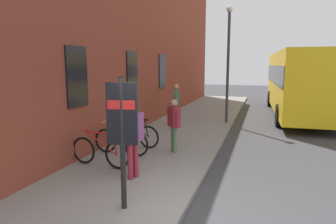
{
  "coord_description": "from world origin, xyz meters",
  "views": [
    {
      "loc": [
        -4.87,
        -1.27,
        2.73
      ],
      "look_at": [
        2.58,
        1.12,
        1.48
      ],
      "focal_mm": 32.06,
      "sensor_mm": 36.0,
      "label": 1
    }
  ],
  "objects_px": {
    "bicycle_beside_lamp": "(121,141)",
    "transit_info_sign": "(122,122)",
    "pedestrian_near_bus": "(176,100)",
    "bicycle_by_door": "(100,152)",
    "street_lamp": "(228,55)",
    "city_bus": "(299,80)",
    "bicycle_nearest_sign": "(135,134)",
    "pedestrian_by_facade": "(132,132)",
    "pedestrian_crossing_street": "(174,120)"
  },
  "relations": [
    {
      "from": "bicycle_beside_lamp",
      "to": "transit_info_sign",
      "type": "relative_size",
      "value": 0.74
    },
    {
      "from": "bicycle_beside_lamp",
      "to": "pedestrian_near_bus",
      "type": "distance_m",
      "value": 4.56
    },
    {
      "from": "bicycle_by_door",
      "to": "street_lamp",
      "type": "height_order",
      "value": "street_lamp"
    },
    {
      "from": "bicycle_by_door",
      "to": "city_bus",
      "type": "height_order",
      "value": "city_bus"
    },
    {
      "from": "bicycle_nearest_sign",
      "to": "city_bus",
      "type": "xyz_separation_m",
      "value": [
        8.7,
        -5.61,
        1.41
      ]
    },
    {
      "from": "city_bus",
      "to": "pedestrian_by_facade",
      "type": "xyz_separation_m",
      "value": [
        -11.2,
        4.53,
        -0.72
      ]
    },
    {
      "from": "bicycle_beside_lamp",
      "to": "city_bus",
      "type": "distance_m",
      "value": 11.23
    },
    {
      "from": "bicycle_beside_lamp",
      "to": "city_bus",
      "type": "relative_size",
      "value": 0.17
    },
    {
      "from": "bicycle_by_door",
      "to": "pedestrian_by_facade",
      "type": "distance_m",
      "value": 1.41
    },
    {
      "from": "bicycle_by_door",
      "to": "bicycle_beside_lamp",
      "type": "bearing_deg",
      "value": -2.4
    },
    {
      "from": "pedestrian_crossing_street",
      "to": "city_bus",
      "type": "bearing_deg",
      "value": -25.38
    },
    {
      "from": "bicycle_by_door",
      "to": "transit_info_sign",
      "type": "bearing_deg",
      "value": -139.82
    },
    {
      "from": "bicycle_nearest_sign",
      "to": "pedestrian_by_facade",
      "type": "xyz_separation_m",
      "value": [
        -2.51,
        -1.08,
        0.69
      ]
    },
    {
      "from": "street_lamp",
      "to": "pedestrian_by_facade",
      "type": "bearing_deg",
      "value": 170.66
    },
    {
      "from": "pedestrian_crossing_street",
      "to": "pedestrian_by_facade",
      "type": "relative_size",
      "value": 0.9
    },
    {
      "from": "bicycle_nearest_sign",
      "to": "city_bus",
      "type": "distance_m",
      "value": 10.44
    },
    {
      "from": "bicycle_by_door",
      "to": "bicycle_nearest_sign",
      "type": "bearing_deg",
      "value": -1.65
    },
    {
      "from": "pedestrian_near_bus",
      "to": "bicycle_beside_lamp",
      "type": "bearing_deg",
      "value": 175.53
    },
    {
      "from": "bicycle_beside_lamp",
      "to": "pedestrian_near_bus",
      "type": "height_order",
      "value": "pedestrian_near_bus"
    },
    {
      "from": "pedestrian_crossing_street",
      "to": "pedestrian_near_bus",
      "type": "height_order",
      "value": "pedestrian_near_bus"
    },
    {
      "from": "transit_info_sign",
      "to": "street_lamp",
      "type": "bearing_deg",
      "value": -4.98
    },
    {
      "from": "city_bus",
      "to": "street_lamp",
      "type": "distance_m",
      "value": 5.12
    },
    {
      "from": "street_lamp",
      "to": "bicycle_by_door",
      "type": "bearing_deg",
      "value": 161.34
    },
    {
      "from": "transit_info_sign",
      "to": "pedestrian_by_facade",
      "type": "bearing_deg",
      "value": 17.91
    },
    {
      "from": "transit_info_sign",
      "to": "street_lamp",
      "type": "xyz_separation_m",
      "value": [
        8.9,
        -0.77,
        1.43
      ]
    },
    {
      "from": "bicycle_nearest_sign",
      "to": "bicycle_by_door",
      "type": "bearing_deg",
      "value": 178.35
    },
    {
      "from": "bicycle_by_door",
      "to": "bicycle_nearest_sign",
      "type": "relative_size",
      "value": 1.0
    },
    {
      "from": "pedestrian_near_bus",
      "to": "pedestrian_by_facade",
      "type": "relative_size",
      "value": 1.01
    },
    {
      "from": "pedestrian_near_bus",
      "to": "bicycle_nearest_sign",
      "type": "bearing_deg",
      "value": 174.56
    },
    {
      "from": "pedestrian_crossing_street",
      "to": "bicycle_nearest_sign",
      "type": "bearing_deg",
      "value": 80.72
    },
    {
      "from": "bicycle_beside_lamp",
      "to": "street_lamp",
      "type": "bearing_deg",
      "value": -21.45
    },
    {
      "from": "bicycle_nearest_sign",
      "to": "transit_info_sign",
      "type": "bearing_deg",
      "value": -158.61
    },
    {
      "from": "bicycle_by_door",
      "to": "pedestrian_near_bus",
      "type": "height_order",
      "value": "pedestrian_near_bus"
    },
    {
      "from": "bicycle_nearest_sign",
      "to": "pedestrian_crossing_street",
      "type": "distance_m",
      "value": 1.51
    },
    {
      "from": "city_bus",
      "to": "transit_info_sign",
      "type": "bearing_deg",
      "value": 162.09
    },
    {
      "from": "bicycle_by_door",
      "to": "pedestrian_crossing_street",
      "type": "height_order",
      "value": "pedestrian_crossing_street"
    },
    {
      "from": "pedestrian_by_facade",
      "to": "street_lamp",
      "type": "xyz_separation_m",
      "value": [
        7.48,
        -1.23,
        1.95
      ]
    },
    {
      "from": "street_lamp",
      "to": "transit_info_sign",
      "type": "bearing_deg",
      "value": 175.02
    },
    {
      "from": "pedestrian_crossing_street",
      "to": "bicycle_beside_lamp",
      "type": "bearing_deg",
      "value": 116.82
    },
    {
      "from": "city_bus",
      "to": "pedestrian_crossing_street",
      "type": "bearing_deg",
      "value": 154.62
    },
    {
      "from": "bicycle_beside_lamp",
      "to": "city_bus",
      "type": "height_order",
      "value": "city_bus"
    },
    {
      "from": "bicycle_by_door",
      "to": "bicycle_beside_lamp",
      "type": "xyz_separation_m",
      "value": [
        1.1,
        -0.05,
        0.0
      ]
    },
    {
      "from": "pedestrian_crossing_street",
      "to": "pedestrian_near_bus",
      "type": "distance_m",
      "value": 3.93
    },
    {
      "from": "bicycle_beside_lamp",
      "to": "pedestrian_crossing_street",
      "type": "height_order",
      "value": "pedestrian_crossing_street"
    },
    {
      "from": "transit_info_sign",
      "to": "pedestrian_by_facade",
      "type": "xyz_separation_m",
      "value": [
        1.41,
        0.46,
        -0.52
      ]
    },
    {
      "from": "pedestrian_by_facade",
      "to": "bicycle_beside_lamp",
      "type": "bearing_deg",
      "value": 34.64
    },
    {
      "from": "street_lamp",
      "to": "bicycle_nearest_sign",
      "type": "bearing_deg",
      "value": 155.12
    },
    {
      "from": "bicycle_beside_lamp",
      "to": "street_lamp",
      "type": "relative_size",
      "value": 0.35
    },
    {
      "from": "pedestrian_by_facade",
      "to": "bicycle_by_door",
      "type": "bearing_deg",
      "value": 67.32
    },
    {
      "from": "pedestrian_crossing_street",
      "to": "pedestrian_near_bus",
      "type": "xyz_separation_m",
      "value": [
        3.79,
        1.04,
        0.12
      ]
    }
  ]
}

